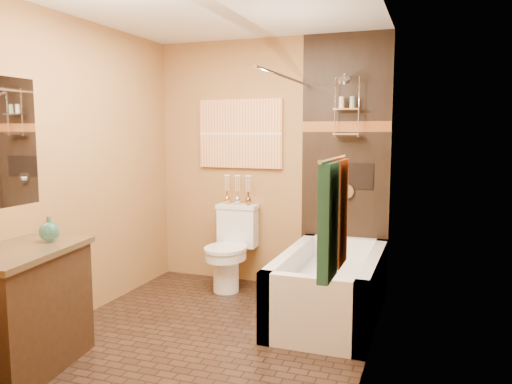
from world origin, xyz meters
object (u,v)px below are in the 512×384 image
at_px(toilet, 231,247).
at_px(vanity, 20,310).
at_px(bathtub, 330,292).
at_px(sunset_painting, 240,134).

bearing_deg(toilet, vanity, -107.93).
relative_size(bathtub, vanity, 1.50).
bearing_deg(bathtub, vanity, -136.34).
bearing_deg(sunset_painting, bathtub, -33.28).
distance_m(sunset_painting, toilet, 1.16).
height_order(sunset_painting, bathtub, sunset_painting).
xyz_separation_m(sunset_painting, bathtub, (1.10, -0.73, -1.33)).
bearing_deg(toilet, sunset_painting, 88.53).
bearing_deg(bathtub, toilet, 157.66).
bearing_deg(bathtub, sunset_painting, 146.72).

